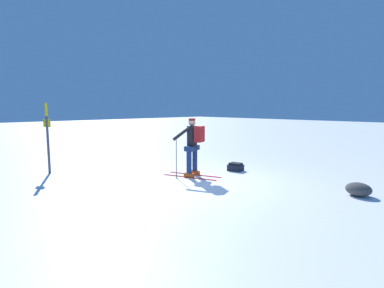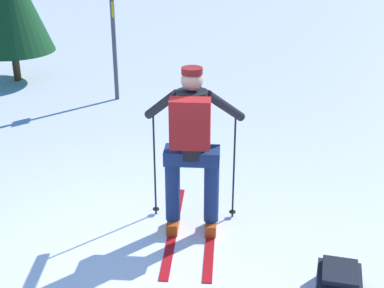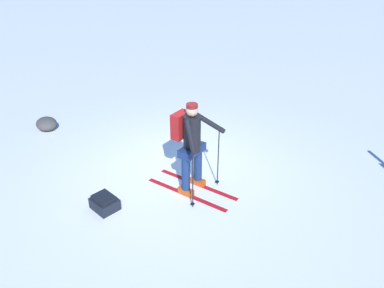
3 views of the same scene
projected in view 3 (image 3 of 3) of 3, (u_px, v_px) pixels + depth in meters
ground_plane at (177, 168)px, 7.65m from camera, size 80.00×80.00×0.00m
skier at (191, 143)px, 6.54m from camera, size 1.78×1.12×1.73m
dropped_backpack at (105, 203)px, 6.44m from camera, size 0.49×0.44×0.26m
rock_boulder at (47, 124)px, 9.13m from camera, size 0.57×0.48×0.31m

